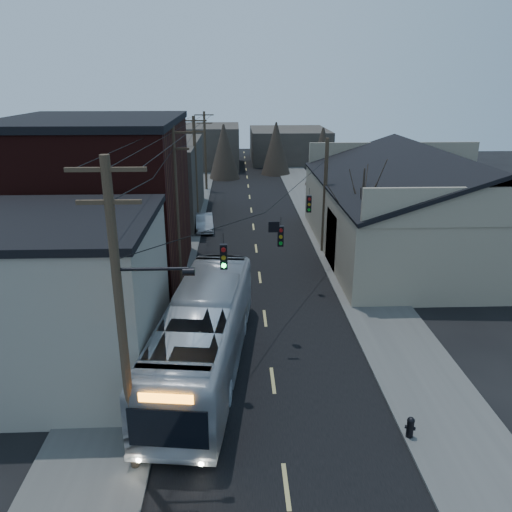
{
  "coord_description": "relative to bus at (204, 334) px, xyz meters",
  "views": [
    {
      "loc": [
        -1.48,
        -10.61,
        12.4
      ],
      "look_at": [
        -0.42,
        15.83,
        3.0
      ],
      "focal_mm": 35.0,
      "sensor_mm": 36.0,
      "label": 1
    }
  ],
  "objects": [
    {
      "name": "sidewalk_right",
      "position": [
        9.5,
        21.0,
        -1.75
      ],
      "size": [
        4.0,
        110.0,
        0.12
      ],
      "primitive_type": "cube",
      "color": "#474744",
      "rests_on": "ground"
    },
    {
      "name": "bus",
      "position": [
        0.0,
        0.0,
        0.0
      ],
      "size": [
        4.57,
        13.24,
        3.61
      ],
      "primitive_type": "imported",
      "rotation": [
        0.0,
        0.0,
        3.02
      ],
      "color": "#A9AEB5",
      "rests_on": "ground"
    },
    {
      "name": "fire_hydrant",
      "position": [
        7.7,
        -4.93,
        -1.25
      ],
      "size": [
        0.4,
        0.28,
        0.82
      ],
      "rotation": [
        0.0,
        0.0,
        -0.42
      ],
      "color": "black",
      "rests_on": "sidewalk_right"
    },
    {
      "name": "warehouse",
      "position": [
        16.0,
        16.0,
        0.89
      ],
      "size": [
        16.16,
        20.6,
        7.73
      ],
      "color": "gray",
      "rests_on": "ground"
    },
    {
      "name": "sidewalk_left",
      "position": [
        -3.5,
        21.0,
        -1.75
      ],
      "size": [
        4.0,
        110.0,
        0.12
      ],
      "primitive_type": "cube",
      "color": "#474744",
      "rests_on": "ground"
    },
    {
      "name": "bare_tree",
      "position": [
        9.5,
        11.0,
        1.79
      ],
      "size": [
        0.4,
        0.4,
        7.2
      ],
      "primitive_type": "cone",
      "color": "black",
      "rests_on": "ground"
    },
    {
      "name": "road_surface",
      "position": [
        3.0,
        21.0,
        -1.8
      ],
      "size": [
        9.0,
        110.0,
        0.02
      ],
      "primitive_type": "cube",
      "color": "black",
      "rests_on": "ground"
    },
    {
      "name": "building_far_right",
      "position": [
        10.0,
        61.0,
        0.69
      ],
      "size": [
        12.0,
        14.0,
        5.0
      ],
      "primitive_type": "cube",
      "color": "#332E28",
      "rests_on": "ground"
    },
    {
      "name": "building_left_far",
      "position": [
        -6.5,
        27.0,
        1.69
      ],
      "size": [
        9.0,
        14.0,
        7.0
      ],
      "primitive_type": "cube",
      "color": "#332E28",
      "rests_on": "ground"
    },
    {
      "name": "building_far_left",
      "position": [
        -3.0,
        56.0,
        1.19
      ],
      "size": [
        10.0,
        12.0,
        6.0
      ],
      "primitive_type": "cube",
      "color": "#332E28",
      "rests_on": "ground"
    },
    {
      "name": "utility_lines",
      "position": [
        -0.11,
        15.15,
        3.15
      ],
      "size": [
        11.24,
        45.28,
        10.5
      ],
      "color": "#382B1E",
      "rests_on": "ground"
    },
    {
      "name": "building_clapboard",
      "position": [
        -6.0,
        0.0,
        1.69
      ],
      "size": [
        8.0,
        8.0,
        7.0
      ],
      "primitive_type": "cube",
      "color": "gray",
      "rests_on": "ground"
    },
    {
      "name": "building_brick",
      "position": [
        -7.0,
        11.0,
        3.19
      ],
      "size": [
        10.0,
        12.0,
        10.0
      ],
      "primitive_type": "cube",
      "color": "black",
      "rests_on": "ground"
    },
    {
      "name": "parked_car",
      "position": [
        -1.3,
        22.25,
        -1.12
      ],
      "size": [
        1.83,
        4.29,
        1.37
      ],
      "primitive_type": "imported",
      "rotation": [
        0.0,
        0.0,
        0.09
      ],
      "color": "#A8ABB0",
      "rests_on": "ground"
    }
  ]
}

